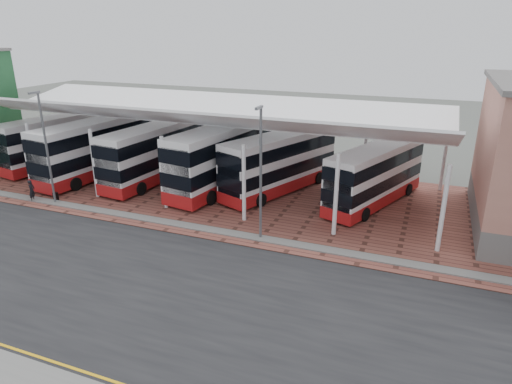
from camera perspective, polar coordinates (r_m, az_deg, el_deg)
ground at (r=23.63m, az=-9.69°, el=-11.25°), size 140.00×140.00×0.00m
road at (r=22.92m, az=-11.00°, el=-12.40°), size 120.00×14.00×0.02m
forecourt at (r=33.62m, az=4.67°, el=-1.16°), size 72.00×16.00×0.06m
north_kerb at (r=28.40m, az=-3.29°, el=-5.18°), size 120.00×0.80×0.14m
yellow_line_near at (r=19.19m, az=-21.17°, el=-20.83°), size 120.00×0.12×0.01m
yellow_line_far at (r=19.35m, az=-20.54°, el=-20.34°), size 120.00×0.12×0.01m
canopy at (r=35.88m, az=-7.08°, el=9.69°), size 37.00×11.63×7.07m
lamp_west at (r=35.02m, az=-24.78°, el=5.33°), size 0.16×0.90×8.07m
lamp_east at (r=26.17m, az=0.57°, el=2.71°), size 0.16×0.90×8.07m
bus_0 at (r=45.45m, az=-23.47°, el=5.85°), size 4.39×11.14×4.48m
bus_1 at (r=40.88m, az=-19.33°, el=5.13°), size 4.01×11.74×4.74m
bus_2 at (r=38.43m, az=-12.42°, el=4.77°), size 3.65×11.29×4.57m
bus_3 at (r=35.85m, az=-4.01°, el=4.38°), size 4.54×12.21×4.92m
bus_4 at (r=34.95m, az=2.98°, el=3.60°), size 6.37×10.97×4.46m
bus_5 at (r=33.44m, az=14.68°, el=1.95°), size 5.77×10.35×4.19m
pedestrian at (r=37.05m, az=-26.22°, el=0.17°), size 0.55×0.68×1.61m
suitcase at (r=36.67m, az=-23.76°, el=-0.49°), size 0.34×0.24×0.59m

